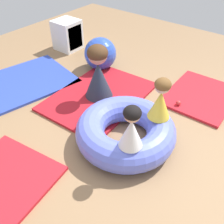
# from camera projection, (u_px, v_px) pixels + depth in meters

# --- Properties ---
(ground_plane) EXTENTS (8.00, 8.00, 0.00)m
(ground_plane) POSITION_uv_depth(u_px,v_px,m) (120.00, 138.00, 3.07)
(ground_plane) COLOR #93704C
(gym_mat_front) EXTENTS (1.13, 0.92, 0.04)m
(gym_mat_front) POSITION_uv_depth(u_px,v_px,m) (200.00, 96.00, 3.73)
(gym_mat_front) COLOR red
(gym_mat_front) RESTS_ON ground
(gym_mat_near_right) EXTENTS (2.08, 1.55, 0.04)m
(gym_mat_near_right) POSITION_uv_depth(u_px,v_px,m) (12.00, 86.00, 3.93)
(gym_mat_near_right) COLOR #2D47B7
(gym_mat_near_right) RESTS_ON ground
(gym_mat_near_left) EXTENTS (1.64, 1.22, 0.04)m
(gym_mat_near_left) POSITION_uv_depth(u_px,v_px,m) (99.00, 96.00, 3.72)
(gym_mat_near_left) COLOR #B21923
(gym_mat_near_left) RESTS_ON ground
(inflatable_cushion) EXTENTS (1.17, 1.17, 0.34)m
(inflatable_cushion) POSITION_uv_depth(u_px,v_px,m) (125.00, 131.00, 2.92)
(inflatable_cushion) COLOR #6070E5
(inflatable_cushion) RESTS_ON ground
(child_in_white) EXTENTS (0.30, 0.30, 0.48)m
(child_in_white) POSITION_uv_depth(u_px,v_px,m) (131.00, 127.00, 2.38)
(child_in_white) COLOR white
(child_in_white) RESTS_ON inflatable_cushion
(child_in_yellow) EXTENTS (0.36, 0.36, 0.50)m
(child_in_yellow) POSITION_uv_depth(u_px,v_px,m) (161.00, 99.00, 2.72)
(child_in_yellow) COLOR yellow
(child_in_yellow) RESTS_ON inflatable_cushion
(adult_seated) EXTENTS (0.48, 0.48, 0.78)m
(adult_seated) POSITION_uv_depth(u_px,v_px,m) (98.00, 72.00, 3.47)
(adult_seated) COLOR #232D3D
(adult_seated) RESTS_ON gym_mat_near_left
(play_ball_red) EXTENTS (0.07, 0.07, 0.07)m
(play_ball_red) POSITION_uv_depth(u_px,v_px,m) (178.00, 103.00, 3.50)
(play_ball_red) COLOR red
(play_ball_red) RESTS_ON gym_mat_front
(exercise_ball_large) EXTENTS (0.54, 0.54, 0.54)m
(exercise_ball_large) POSITION_uv_depth(u_px,v_px,m) (100.00, 54.00, 4.25)
(exercise_ball_large) COLOR blue
(exercise_ball_large) RESTS_ON ground
(storage_cube) EXTENTS (0.44, 0.44, 0.56)m
(storage_cube) POSITION_uv_depth(u_px,v_px,m) (68.00, 35.00, 4.85)
(storage_cube) COLOR white
(storage_cube) RESTS_ON ground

